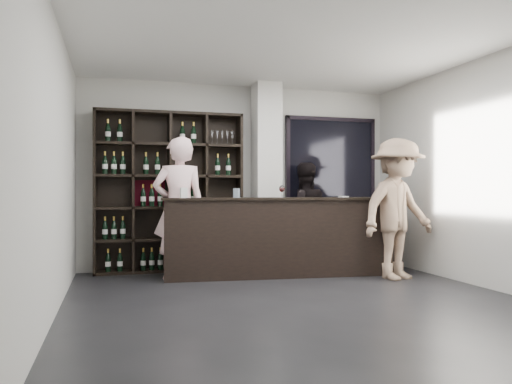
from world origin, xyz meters
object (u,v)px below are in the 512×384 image
object	(u,v)px
wine_shelf	(170,192)
customer	(398,209)
taster_pink	(179,208)
taster_black	(304,215)
tasting_counter	(281,236)

from	to	relation	value
wine_shelf	customer	distance (m)	3.33
taster_pink	taster_black	bearing A→B (deg)	-163.70
customer	taster_pink	bearing A→B (deg)	146.91
taster_pink	taster_black	size ratio (longest dim) A/B	1.18
customer	tasting_counter	bearing A→B (deg)	136.33
customer	taster_black	bearing A→B (deg)	104.52
taster_black	customer	distance (m)	1.62
wine_shelf	taster_pink	world-z (taller)	wine_shelf
tasting_counter	taster_pink	size ratio (longest dim) A/B	1.74
tasting_counter	taster_black	xyz separation A→B (m)	(0.60, 0.65, 0.27)
taster_pink	tasting_counter	bearing A→B (deg)	177.33
taster_black	customer	world-z (taller)	customer
taster_pink	customer	size ratio (longest dim) A/B	1.01
wine_shelf	customer	world-z (taller)	wine_shelf
wine_shelf	customer	bearing A→B (deg)	-27.44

